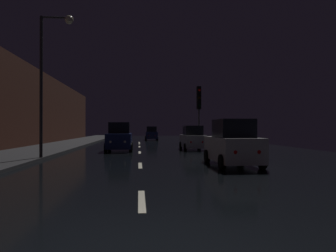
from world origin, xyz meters
The scene contains 10 objects.
ground centered at (0.00, 24.50, -0.01)m, with size 26.75×84.00×0.02m, color black.
sidewalk_left centered at (-7.18, 24.50, 0.07)m, with size 4.40×84.00×0.15m, color #28282B.
building_facade_left centered at (-9.78, 21.00, 3.60)m, with size 0.80×63.00×7.19m, color #472319.
lane_centerline centered at (0.00, 19.47, 0.01)m, with size 0.16×32.08×0.01m.
traffic_light_far_right centered at (4.88, 21.50, 3.73)m, with size 0.34×0.47×5.11m.
streetlamp_overhead centered at (-4.63, 12.60, 4.95)m, with size 1.70×0.44×7.51m.
car_approaching_headlights centered at (-1.47, 19.24, 0.95)m, with size 1.91×4.13×2.08m.
car_parked_right_far centered at (4.08, 19.92, 0.84)m, with size 1.69×3.67×1.85m.
car_distant_taillights centered at (1.71, 39.99, 0.87)m, with size 1.74×3.78×1.90m.
car_parked_right_near centered at (4.08, 9.51, 0.93)m, with size 1.87×4.05×2.04m.
Camera 1 is at (-0.07, -4.23, 1.64)m, focal length 33.91 mm.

